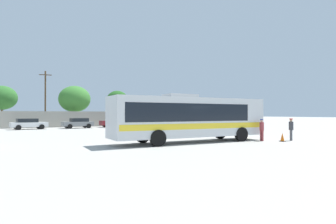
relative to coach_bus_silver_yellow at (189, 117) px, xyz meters
name	(u,v)px	position (x,y,z in m)	size (l,w,h in m)	color
ground_plane	(137,133)	(0.57, 9.88, -1.81)	(300.00, 300.00, 0.00)	#A3A099
perimeter_wall	(89,119)	(0.57, 28.03, -0.61)	(80.00, 0.30, 2.40)	#9E998C
coach_bus_silver_yellow	(189,117)	(0.00, 0.00, 0.00)	(11.81, 3.28, 3.39)	silver
attendant_by_bus_door	(262,129)	(5.18, -2.04, -0.88)	(0.34, 0.34, 1.63)	#99383D
passenger_waiting_on_apron	(291,128)	(7.29, -3.01, -0.86)	(0.43, 0.43, 1.67)	#4C4C51
parked_car_leftmost_white	(28,124)	(-8.29, 24.09, -1.06)	(4.51, 2.30, 1.41)	silver
parked_car_second_grey	(78,123)	(-2.09, 23.66, -1.06)	(4.18, 2.10, 1.41)	slate
parked_car_third_maroon	(116,122)	(3.55, 23.98, -1.00)	(4.49, 2.04, 1.53)	maroon
parked_car_rightmost_red	(156,121)	(10.86, 24.47, -1.03)	(4.53, 2.19, 1.48)	red
utility_pole_near	(45,98)	(-5.43, 30.60, 2.72)	(1.79, 0.45, 8.69)	#4C3823
roadside_tree_left	(2,98)	(-11.19, 34.54, 2.72)	(4.45, 4.45, 6.44)	brown
roadside_tree_midleft	(75,99)	(-0.90, 31.10, 2.65)	(5.10, 5.10, 6.64)	brown
roadside_tree_midright	(117,100)	(7.36, 33.17, 2.84)	(3.93, 3.93, 6.34)	brown
traffic_cone_on_apron	(282,137)	(6.19, -3.06, -1.50)	(0.36, 0.36, 0.64)	black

